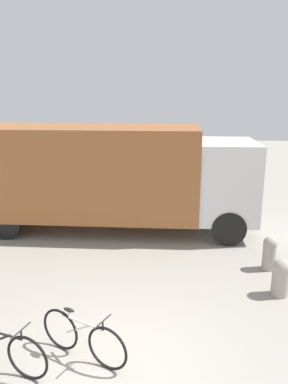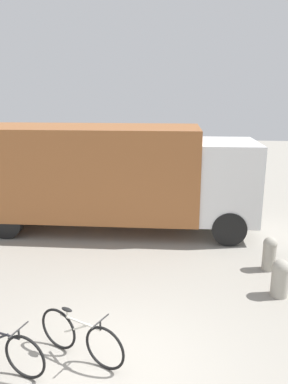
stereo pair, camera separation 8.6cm
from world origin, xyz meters
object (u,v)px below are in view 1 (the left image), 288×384
delivery_truck (102,173)px  bollard_near_bench (281,276)px  bicycle_middle (83,337)px  bollard_far_bench (269,252)px  bicycle_near (2,349)px

delivery_truck → bollard_near_bench: 6.11m
delivery_truck → bollard_near_bench: delivery_truck is taller
bicycle_middle → bollard_far_bench: size_ratio=1.87×
delivery_truck → bollard_far_bench: (4.71, -2.40, -1.36)m
delivery_truck → bicycle_middle: size_ratio=5.82×
bollard_near_bench → bollard_far_bench: 1.25m
delivery_truck → bicycle_middle: delivery_truck is taller
bicycle_near → bicycle_middle: (1.18, 0.42, 0.00)m
delivery_truck → bicycle_near: 6.66m
bicycle_near → bollard_far_bench: size_ratio=1.96×
bicycle_middle → bollard_near_bench: bicycle_middle is taller
bollard_far_bench → delivery_truck: bearing=153.0°
bicycle_near → bollard_far_bench: bearing=54.8°
bollard_far_bench → bollard_near_bench: bearing=-90.6°
bollard_far_bench → bicycle_middle: bearing=-135.2°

